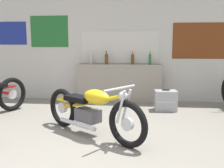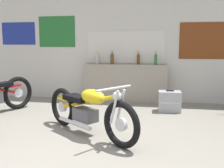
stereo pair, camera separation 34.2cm
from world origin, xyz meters
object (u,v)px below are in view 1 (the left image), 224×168
(hard_case_silver, at_px, (166,100))
(bottle_center, at_px, (133,59))
(bottle_right_center, at_px, (150,59))
(motorcycle_yellow, at_px, (91,110))
(bottle_leftmost, at_px, (91,58))
(bottle_left_center, at_px, (106,58))

(hard_case_silver, bearing_deg, bottle_center, 132.10)
(hard_case_silver, bearing_deg, bottle_right_center, 113.81)
(motorcycle_yellow, bearing_deg, bottle_center, 77.74)
(bottle_right_center, bearing_deg, hard_case_silver, -66.19)
(bottle_leftmost, height_order, bottle_right_center, bottle_right_center)
(bottle_left_center, distance_m, bottle_center, 0.62)
(bottle_left_center, height_order, bottle_right_center, same)
(bottle_leftmost, distance_m, motorcycle_yellow, 2.61)
(bottle_leftmost, relative_size, bottle_right_center, 0.98)
(bottle_leftmost, distance_m, bottle_right_center, 1.41)
(bottle_right_center, bearing_deg, bottle_leftmost, 177.11)
(bottle_leftmost, relative_size, bottle_left_center, 0.98)
(bottle_leftmost, xyz_separation_m, bottle_center, (1.00, 0.01, 0.00))
(bottle_leftmost, bearing_deg, bottle_left_center, -8.41)
(bottle_center, bearing_deg, bottle_leftmost, -179.18)
(bottle_left_center, bearing_deg, bottle_center, 6.49)
(bottle_leftmost, bearing_deg, bottle_center, 0.82)
(bottle_right_center, relative_size, hard_case_silver, 0.68)
(bottle_leftmost, relative_size, bottle_center, 1.00)
(bottle_left_center, height_order, bottle_center, bottle_left_center)
(bottle_center, height_order, motorcycle_yellow, bottle_center)
(bottle_left_center, distance_m, bottle_right_center, 1.03)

